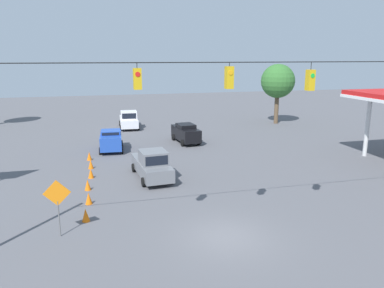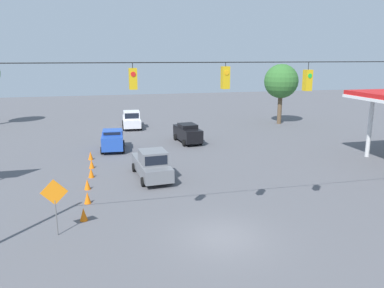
# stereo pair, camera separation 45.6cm
# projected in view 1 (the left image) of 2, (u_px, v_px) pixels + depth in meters

# --- Properties ---
(ground_plane) EXTENTS (140.00, 140.00, 0.00)m
(ground_plane) POSITION_uv_depth(u_px,v_px,m) (226.00, 237.00, 17.94)
(ground_plane) COLOR #56565B
(overhead_signal_span) EXTENTS (23.86, 0.38, 8.79)m
(overhead_signal_span) POSITION_uv_depth(u_px,v_px,m) (229.00, 124.00, 16.81)
(overhead_signal_span) COLOR slate
(overhead_signal_span) RESTS_ON ground_plane
(pickup_truck_grey_withflow_mid) EXTENTS (2.47, 5.50, 2.12)m
(pickup_truck_grey_withflow_mid) POSITION_uv_depth(u_px,v_px,m) (152.00, 165.00, 26.40)
(pickup_truck_grey_withflow_mid) COLOR slate
(pickup_truck_grey_withflow_mid) RESTS_ON ground_plane
(sedan_black_oncoming_deep) EXTENTS (2.27, 4.53, 1.89)m
(sedan_black_oncoming_deep) POSITION_uv_depth(u_px,v_px,m) (186.00, 133.00, 37.35)
(sedan_black_oncoming_deep) COLOR black
(sedan_black_oncoming_deep) RESTS_ON ground_plane
(sedan_blue_withflow_far) EXTENTS (2.28, 4.02, 1.91)m
(sedan_blue_withflow_far) POSITION_uv_depth(u_px,v_px,m) (111.00, 140.00, 34.14)
(sedan_blue_withflow_far) COLOR #234CB2
(sedan_blue_withflow_far) RESTS_ON ground_plane
(pickup_truck_white_withflow_deep) EXTENTS (2.42, 5.33, 2.12)m
(pickup_truck_white_withflow_deep) POSITION_uv_depth(u_px,v_px,m) (129.00, 120.00, 44.95)
(pickup_truck_white_withflow_deep) COLOR silver
(pickup_truck_white_withflow_deep) RESTS_ON ground_plane
(traffic_cone_nearest) EXTENTS (0.41, 0.41, 0.71)m
(traffic_cone_nearest) POSITION_uv_depth(u_px,v_px,m) (86.00, 215.00, 19.56)
(traffic_cone_nearest) COLOR orange
(traffic_cone_nearest) RESTS_ON ground_plane
(traffic_cone_second) EXTENTS (0.41, 0.41, 0.71)m
(traffic_cone_second) POSITION_uv_depth(u_px,v_px,m) (89.00, 198.00, 21.86)
(traffic_cone_second) COLOR orange
(traffic_cone_second) RESTS_ON ground_plane
(traffic_cone_third) EXTENTS (0.41, 0.41, 0.71)m
(traffic_cone_third) POSITION_uv_depth(u_px,v_px,m) (88.00, 185.00, 24.15)
(traffic_cone_third) COLOR orange
(traffic_cone_third) RESTS_ON ground_plane
(traffic_cone_fourth) EXTENTS (0.41, 0.41, 0.71)m
(traffic_cone_fourth) POSITION_uv_depth(u_px,v_px,m) (91.00, 173.00, 26.55)
(traffic_cone_fourth) COLOR orange
(traffic_cone_fourth) RESTS_ON ground_plane
(traffic_cone_fifth) EXTENTS (0.41, 0.41, 0.71)m
(traffic_cone_fifth) POSITION_uv_depth(u_px,v_px,m) (91.00, 164.00, 28.77)
(traffic_cone_fifth) COLOR orange
(traffic_cone_fifth) RESTS_ON ground_plane
(traffic_cone_farthest) EXTENTS (0.41, 0.41, 0.71)m
(traffic_cone_farthest) POSITION_uv_depth(u_px,v_px,m) (89.00, 156.00, 31.13)
(traffic_cone_farthest) COLOR orange
(traffic_cone_farthest) RESTS_ON ground_plane
(work_zone_sign) EXTENTS (1.27, 0.06, 2.84)m
(work_zone_sign) POSITION_uv_depth(u_px,v_px,m) (57.00, 197.00, 17.58)
(work_zone_sign) COLOR slate
(work_zone_sign) RESTS_ON ground_plane
(tree_horizon_left) EXTENTS (4.25, 4.25, 7.53)m
(tree_horizon_left) POSITION_uv_depth(u_px,v_px,m) (278.00, 81.00, 47.10)
(tree_horizon_left) COLOR brown
(tree_horizon_left) RESTS_ON ground_plane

